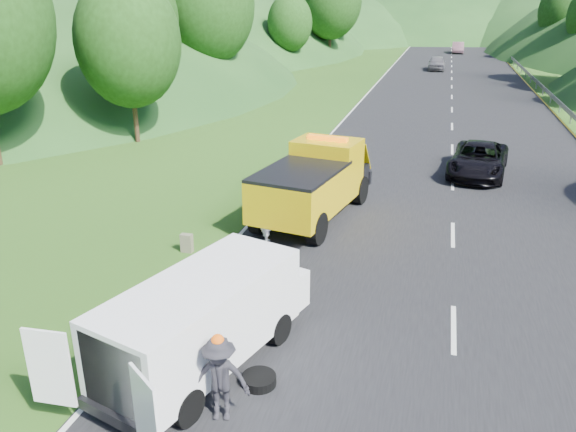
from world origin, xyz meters
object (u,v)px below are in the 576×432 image
(suitcase, at_px, (187,243))
(spare_tire, at_px, (259,385))
(woman, at_px, (267,243))
(child, at_px, (282,295))
(white_van, at_px, (206,317))
(tow_truck, at_px, (314,182))
(worker, at_px, (222,418))
(passing_suv, at_px, (477,175))

(suitcase, xyz_separation_m, spare_tire, (4.18, -5.62, -0.30))
(woman, height_order, child, woman)
(woman, xyz_separation_m, spare_tire, (1.97, -6.93, 0.00))
(child, bearing_deg, white_van, -77.67)
(child, bearing_deg, tow_truck, 118.42)
(white_van, bearing_deg, woman, 112.80)
(worker, xyz_separation_m, suitcase, (-3.81, 6.74, 0.30))
(suitcase, xyz_separation_m, passing_suv, (9.09, 11.09, -0.30))
(passing_suv, bearing_deg, woman, -117.51)
(passing_suv, bearing_deg, spare_tire, -98.76)
(white_van, bearing_deg, worker, -42.84)
(worker, bearing_deg, passing_suv, 60.45)
(woman, height_order, suitcase, woman)
(worker, distance_m, spare_tire, 1.18)
(spare_tire, relative_size, passing_suv, 0.14)
(woman, height_order, spare_tire, woman)
(tow_truck, relative_size, suitcase, 11.23)
(worker, xyz_separation_m, passing_suv, (5.29, 17.83, 0.00))
(tow_truck, distance_m, suitcase, 5.22)
(tow_truck, relative_size, spare_tire, 9.39)
(white_van, relative_size, woman, 3.83)
(tow_truck, distance_m, child, 6.08)
(worker, xyz_separation_m, spare_tire, (0.38, 1.11, 0.00))
(tow_truck, bearing_deg, suitcase, -117.87)
(child, relative_size, spare_tire, 1.53)
(worker, bearing_deg, white_van, 107.49)
(spare_tire, bearing_deg, passing_suv, 73.63)
(white_van, relative_size, passing_suv, 1.25)
(white_van, bearing_deg, passing_suv, 85.92)
(suitcase, relative_size, spare_tire, 0.84)
(woman, relative_size, worker, 0.96)
(child, bearing_deg, spare_tire, -57.31)
(white_van, distance_m, suitcase, 6.06)
(worker, height_order, suitcase, worker)
(spare_tire, bearing_deg, woman, 105.87)
(tow_truck, xyz_separation_m, worker, (0.66, -10.77, -1.34))
(tow_truck, xyz_separation_m, spare_tire, (1.04, -9.66, -1.34))
(tow_truck, relative_size, white_van, 1.06)
(white_van, distance_m, spare_tire, 1.77)
(suitcase, relative_size, passing_suv, 0.12)
(passing_suv, bearing_deg, tow_truck, -122.54)
(woman, relative_size, suitcase, 2.78)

